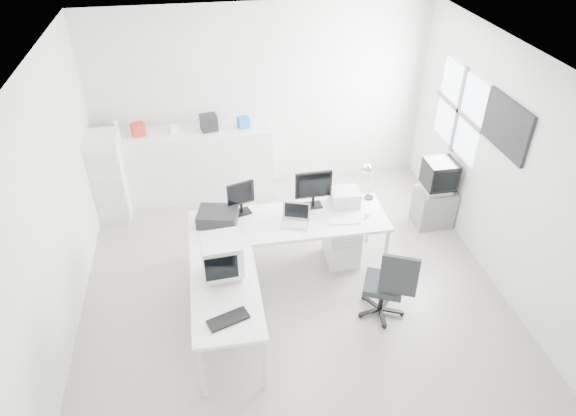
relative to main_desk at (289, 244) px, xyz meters
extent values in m
cube|color=beige|center=(-0.03, -0.30, -0.38)|extent=(5.00, 5.00, 0.01)
cube|color=white|center=(-0.03, -0.30, 2.42)|extent=(5.00, 5.00, 0.01)
cube|color=silver|center=(-0.03, 2.20, 1.02)|extent=(5.00, 0.02, 2.80)
cube|color=silver|center=(-2.53, -0.30, 1.02)|extent=(0.02, 5.00, 2.80)
cube|color=silver|center=(2.47, -0.30, 1.02)|extent=(0.02, 5.00, 2.80)
cube|color=white|center=(0.70, 0.05, -0.08)|extent=(0.40, 0.50, 0.60)
cube|color=black|center=(-0.85, 0.10, 0.46)|extent=(0.53, 0.45, 0.16)
cube|color=white|center=(0.65, -0.15, 0.38)|extent=(0.40, 0.15, 0.02)
sphere|color=white|center=(0.95, -0.10, 0.41)|extent=(0.06, 0.06, 0.06)
cube|color=silver|center=(0.75, 0.22, 0.48)|extent=(0.37, 0.32, 0.20)
cube|color=black|center=(-0.85, -1.50, 0.39)|extent=(0.43, 0.28, 0.03)
cube|color=slate|center=(2.19, 0.60, -0.10)|extent=(0.51, 0.42, 0.55)
cube|color=white|center=(-1.04, 1.94, 0.17)|extent=(2.19, 0.55, 1.09)
cube|color=#B32D19|center=(-1.84, 1.94, 0.81)|extent=(0.22, 0.21, 0.18)
cube|color=white|center=(-1.34, 1.94, 0.78)|extent=(0.14, 0.13, 0.12)
cube|color=black|center=(-0.84, 1.94, 0.83)|extent=(0.27, 0.25, 0.23)
cube|color=#1760A6|center=(-0.34, 1.94, 0.80)|extent=(0.19, 0.17, 0.16)
cylinder|color=white|center=(-2.14, 1.98, 0.83)|extent=(0.07, 0.07, 0.22)
cube|color=white|center=(-2.31, 1.63, 0.26)|extent=(0.45, 0.53, 1.28)
camera|label=1|loc=(-0.87, -4.95, 4.04)|focal=32.00mm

